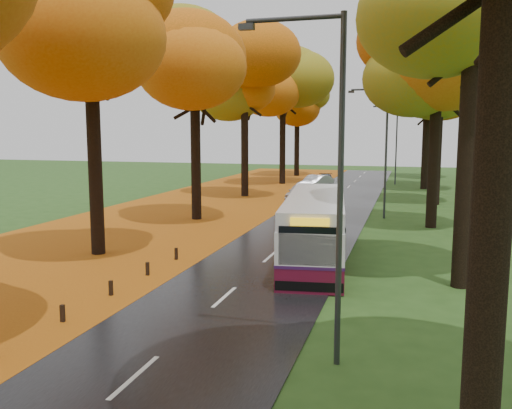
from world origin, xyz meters
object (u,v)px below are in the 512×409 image
at_px(car_silver, 315,184).
at_px(car_white, 301,192).
at_px(streetlamp_mid, 382,142).
at_px(streetlamp_far, 394,137).
at_px(streetlamp_near, 330,163).
at_px(bus, 316,226).
at_px(car_dark, 326,180).

bearing_deg(car_silver, car_white, -71.43).
bearing_deg(streetlamp_mid, car_white, 134.98).
xyz_separation_m(streetlamp_far, car_white, (-6.30, -15.70, -3.99)).
relative_size(streetlamp_far, car_silver, 1.80).
height_order(streetlamp_mid, car_silver, streetlamp_mid).
bearing_deg(car_silver, streetlamp_near, -61.21).
height_order(bus, car_dark, bus).
distance_m(bus, car_silver, 25.21).
bearing_deg(car_silver, streetlamp_far, 73.82).
bearing_deg(bus, streetlamp_near, -86.22).
height_order(car_silver, car_dark, car_silver).
distance_m(streetlamp_far, car_silver, 11.73).
bearing_deg(streetlamp_mid, streetlamp_near, -90.00).
relative_size(streetlamp_far, bus, 0.76).
distance_m(streetlamp_near, car_white, 29.27).
bearing_deg(car_silver, car_dark, 107.31).
bearing_deg(car_white, streetlamp_mid, -39.92).
relative_size(streetlamp_far, car_white, 2.00).
xyz_separation_m(streetlamp_far, car_silver, (-6.30, -9.08, -3.94)).
height_order(streetlamp_far, car_silver, streetlamp_far).
distance_m(bus, car_white, 18.72).
height_order(streetlamp_far, car_white, streetlamp_far).
bearing_deg(streetlamp_far, car_dark, -148.28).
bearing_deg(car_dark, bus, -90.99).
distance_m(car_white, car_dark, 11.88).
bearing_deg(car_white, car_dark, 94.55).
bearing_deg(streetlamp_far, car_white, -111.86).
height_order(streetlamp_near, bus, streetlamp_near).
relative_size(bus, car_dark, 2.72).
bearing_deg(streetlamp_mid, car_silver, 115.98).
height_order(streetlamp_mid, streetlamp_far, same).
bearing_deg(streetlamp_near, car_white, 102.54).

